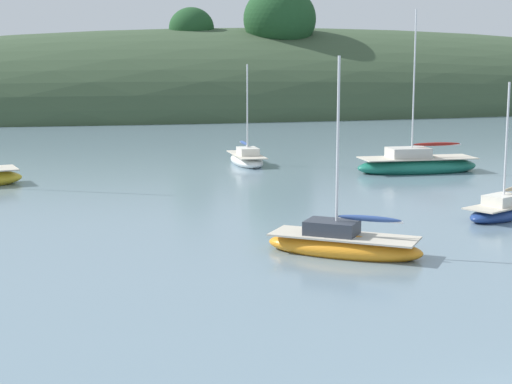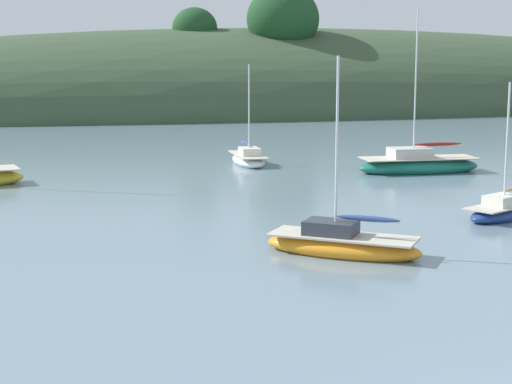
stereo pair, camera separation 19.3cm
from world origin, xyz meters
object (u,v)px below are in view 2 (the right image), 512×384
Objects in this scene: sailboat_cream_ketch at (506,210)px; sailboat_black_sloop at (342,244)px; sailboat_teal_outer at (418,165)px; sailboat_blue_center at (248,159)px.

sailboat_black_sloop is at bearing -156.04° from sailboat_cream_ketch.
sailboat_teal_outer reaches higher than sailboat_cream_ketch.
sailboat_black_sloop is 9.85m from sailboat_cream_ketch.
sailboat_black_sloop is 23.83m from sailboat_blue_center.
sailboat_black_sloop reaches higher than sailboat_blue_center.
sailboat_teal_outer is (11.85, 17.32, 0.09)m from sailboat_black_sloop.
sailboat_cream_ketch is at bearing 23.96° from sailboat_black_sloop.
sailboat_teal_outer is 13.62m from sailboat_cream_ketch.
sailboat_blue_center is at bearing 105.97° from sailboat_cream_ketch.
sailboat_black_sloop is 0.72× the size of sailboat_teal_outer.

